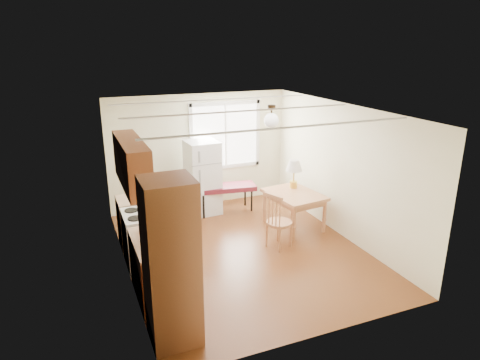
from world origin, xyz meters
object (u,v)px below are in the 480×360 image
chair (276,218)px  refrigerator (203,177)px  bench (225,188)px  dining_table (294,198)px

chair → refrigerator: bearing=85.3°
bench → dining_table: (0.97, -1.27, 0.08)m
bench → chair: chair is taller
bench → chair: size_ratio=1.31×
refrigerator → bench: (0.45, -0.17, -0.25)m
dining_table → chair: 1.03m
dining_table → chair: bearing=-144.4°
refrigerator → chair: 2.25m
chair → dining_table: bearing=21.0°
refrigerator → dining_table: bearing=-48.5°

